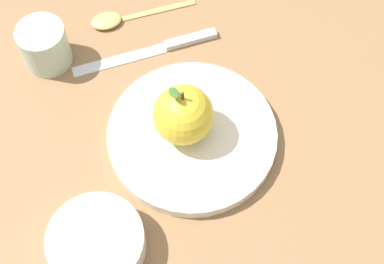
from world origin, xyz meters
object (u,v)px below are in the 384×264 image
at_px(dinner_plate, 192,135).
at_px(side_bowl, 96,242).
at_px(apple, 183,115).
at_px(knife, 159,48).
at_px(cup, 44,44).
at_px(spoon, 118,18).

xyz_separation_m(dinner_plate, side_bowl, (0.08, 0.18, 0.01)).
relative_size(dinner_plate, apple, 2.43).
height_order(apple, knife, apple).
bearing_deg(side_bowl, knife, -89.14).
bearing_deg(apple, side_bowl, 69.49).
bearing_deg(cup, spoon, -130.06).
height_order(cup, spoon, cup).
distance_m(side_bowl, knife, 0.32).
xyz_separation_m(apple, spoon, (0.15, -0.18, -0.05)).
bearing_deg(dinner_plate, apple, -5.73).
bearing_deg(apple, spoon, -49.93).
distance_m(knife, spoon, 0.09).
xyz_separation_m(knife, spoon, (0.08, -0.04, 0.00)).
xyz_separation_m(side_bowl, cup, (0.16, -0.26, 0.01)).
relative_size(dinner_plate, cup, 3.31).
xyz_separation_m(side_bowl, knife, (0.00, -0.32, -0.02)).
height_order(apple, spoon, apple).
bearing_deg(side_bowl, dinner_plate, -113.93).
relative_size(knife, spoon, 1.28).
relative_size(cup, spoon, 0.45).
height_order(dinner_plate, apple, apple).
distance_m(apple, knife, 0.16).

